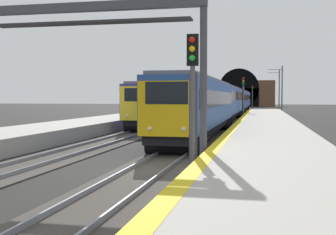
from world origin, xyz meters
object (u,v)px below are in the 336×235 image
Objects in this scene: railway_signal_mid at (243,94)px; overhead_signal_gantry at (90,41)px; railway_signal_near at (193,92)px; catenary_mast_far at (279,90)px; train_adjacent_platform at (184,101)px; railway_signal_far at (252,95)px; train_main_approaching at (232,101)px; catenary_mast_near at (282,89)px.

railway_signal_mid is 0.57× the size of overhead_signal_gantry.
catenary_mast_far is (72.06, -5.47, 1.19)m from railway_signal_near.
railway_signal_near is at bearing 10.15° from train_adjacent_platform.
overhead_signal_gantry is at bearing -2.79° from railway_signal_far.
overhead_signal_gantry is (-45.34, 2.60, 2.75)m from train_main_approaching.
catenary_mast_near reaches higher than railway_signal_near.
railway_signal_near reaches higher than train_main_approaching.
catenary_mast_near is at bearing 179.98° from catenary_mast_far.
railway_signal_near is 60.27m from catenary_mast_near.
train_adjacent_platform is 35.60m from catenary_mast_far.
overhead_signal_gantry is at bearing 171.89° from catenary_mast_far.
train_main_approaching is 10.51× the size of catenary_mast_far.
train_adjacent_platform is 8.60× the size of railway_signal_near.
railway_signal_near is (-47.46, -1.90, 0.65)m from train_main_approaching.
train_main_approaching is 9.06× the size of overhead_signal_gantry.
railway_signal_far is (94.32, -0.00, 0.43)m from railway_signal_near.
railway_signal_far is at bearing -2.79° from overhead_signal_gantry.
catenary_mast_near is (60.01, -5.47, 1.12)m from railway_signal_near.
railway_signal_near is 72.27m from catenary_mast_far.
train_adjacent_platform is at bearing -75.46° from railway_signal_mid.
overhead_signal_gantry is at bearing -6.66° from railway_signal_mid.
train_adjacent_platform is 7.92× the size of railway_signal_mid.
train_main_approaching is 17.33× the size of railway_signal_near.
train_adjacent_platform is at bearing -169.64° from railway_signal_near.
railway_signal_far reaches higher than train_adjacent_platform.
railway_signal_mid is 20.15m from catenary_mast_near.
overhead_signal_gantry reaches higher than railway_signal_near.
catenary_mast_far reaches higher than railway_signal_far.
catenary_mast_far is at bearing 163.70° from train_main_approaching.
train_main_approaching is 15.96× the size of railway_signal_mid.
train_adjacent_platform is at bearing -7.28° from railway_signal_far.
train_adjacent_platform is at bearing -30.59° from train_main_approaching.
train_main_approaching is 46.91m from railway_signal_far.
railway_signal_far is 92.33m from overhead_signal_gantry.
catenary_mast_far is (24.60, -7.37, 1.84)m from train_main_approaching.
train_adjacent_platform is at bearing 159.30° from catenary_mast_far.
train_adjacent_platform is 7.38m from railway_signal_mid.
catenary_mast_near is (21.21, -12.56, 1.75)m from train_adjacent_platform.
railway_signal_near is 40.64m from railway_signal_mid.
railway_signal_far is at bearing 178.06° from train_main_approaching.
catenary_mast_far is at bearing 170.12° from railway_signal_mid.
train_adjacent_platform is at bearing 4.05° from overhead_signal_gantry.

